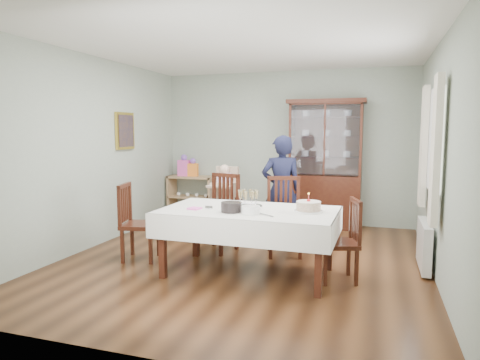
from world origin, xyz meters
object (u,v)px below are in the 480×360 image
at_px(high_chair, 225,208).
at_px(gift_bag_orange, 193,168).
at_px(sideboard, 192,197).
at_px(woman, 281,190).
at_px(gift_bag_pink, 184,166).
at_px(chair_end_left, 139,237).
at_px(chair_far_right, 284,232).
at_px(china_cabinet, 325,162).
at_px(chair_far_left, 218,228).
at_px(chair_end_right, 339,257).
at_px(champagne_tray, 248,202).
at_px(birthday_cake, 308,207).
at_px(dining_table, 249,241).

bearing_deg(high_chair, gift_bag_orange, 133.06).
bearing_deg(sideboard, woman, -33.22).
xyz_separation_m(gift_bag_pink, gift_bag_orange, (0.18, 0.00, -0.03)).
xyz_separation_m(chair_end_left, gift_bag_pink, (-0.60, 2.64, 0.69)).
height_order(sideboard, gift_bag_orange, gift_bag_orange).
bearing_deg(gift_bag_pink, gift_bag_orange, 0.00).
xyz_separation_m(woman, gift_bag_orange, (-1.99, 1.31, 0.16)).
relative_size(high_chair, gift_bag_pink, 2.76).
distance_m(chair_far_right, chair_end_left, 1.90).
relative_size(china_cabinet, chair_far_left, 2.07).
relative_size(chair_end_right, champagne_tray, 2.72).
xyz_separation_m(chair_far_right, gift_bag_orange, (-2.15, 1.86, 0.64)).
xyz_separation_m(china_cabinet, birthday_cake, (0.13, -2.69, -0.31)).
xyz_separation_m(chair_far_right, high_chair, (-1.12, 0.76, 0.13)).
distance_m(dining_table, high_chair, 1.88).
relative_size(sideboard, chair_end_left, 0.92).
xyz_separation_m(china_cabinet, gift_bag_pink, (-2.64, 0.00, -0.14)).
xyz_separation_m(chair_end_right, woman, (-0.95, 1.35, 0.52)).
xyz_separation_m(chair_far_left, chair_far_right, (0.92, 0.08, -0.01)).
distance_m(china_cabinet, high_chair, 1.93).
relative_size(sideboard, chair_far_right, 0.87).
xyz_separation_m(dining_table, birthday_cake, (0.67, 0.06, 0.43)).
relative_size(chair_end_left, woman, 0.62).
relative_size(woman, birthday_cake, 5.07).
height_order(sideboard, champagne_tray, champagne_tray).
xyz_separation_m(chair_far_left, woman, (0.75, 0.63, 0.48)).
xyz_separation_m(chair_end_left, woman, (1.57, 1.34, 0.50)).
xyz_separation_m(sideboard, woman, (2.02, -1.33, 0.40)).
bearing_deg(dining_table, birthday_cake, 5.31).
xyz_separation_m(chair_end_left, birthday_cake, (2.17, -0.05, 0.53)).
height_order(dining_table, woman, woman).
distance_m(dining_table, gift_bag_pink, 3.51).
bearing_deg(woman, champagne_tray, 68.43).
relative_size(chair_end_left, high_chair, 0.87).
bearing_deg(gift_bag_pink, chair_end_left, -77.18).
bearing_deg(chair_end_right, chair_end_left, -108.18).
relative_size(high_chair, gift_bag_orange, 3.31).
bearing_deg(chair_far_right, chair_end_left, -172.21).
xyz_separation_m(sideboard, gift_bag_pink, (-0.14, -0.02, 0.58)).
distance_m(champagne_tray, birthday_cake, 0.73).
bearing_deg(dining_table, high_chair, 118.31).
bearing_deg(champagne_tray, high_chair, 119.14).
bearing_deg(sideboard, chair_end_left, -80.23).
height_order(chair_far_left, champagne_tray, chair_far_left).
relative_size(chair_far_right, woman, 0.65).
distance_m(china_cabinet, birthday_cake, 2.71).
bearing_deg(gift_bag_pink, sideboard, 7.97).
relative_size(woman, gift_bag_orange, 4.67).
xyz_separation_m(chair_end_right, birthday_cake, (-0.34, -0.04, 0.55)).
relative_size(chair_far_right, chair_end_left, 1.05).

